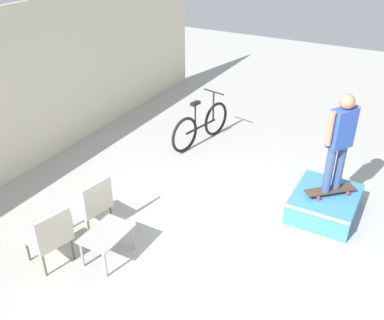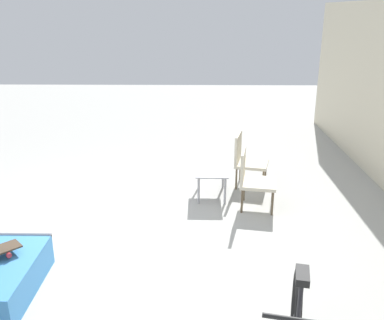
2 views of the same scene
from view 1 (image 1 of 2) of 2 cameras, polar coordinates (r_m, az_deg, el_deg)
name	(u,v)px [view 1 (image 1 of 2)]	position (r m, az deg, el deg)	size (l,w,h in m)	color
ground_plane	(229,240)	(6.57, 4.95, -10.62)	(24.00, 24.00, 0.00)	#A8A8A3
house_wall_back	(12,96)	(8.19, -22.82, 7.84)	(12.00, 0.06, 3.00)	beige
skate_ramp_box	(325,204)	(7.31, 17.25, -5.57)	(1.23, 0.98, 0.39)	#3D84C6
skateboard_on_ramp	(330,190)	(7.18, 17.93, -3.82)	(0.72, 0.74, 0.07)	#473828
person_skater	(340,137)	(6.72, 19.18, 2.96)	(0.49, 0.37, 1.61)	#384C7A
coffee_table	(107,236)	(6.13, -11.28, -9.96)	(0.72, 0.50, 0.45)	#9E9EA3
patio_chair_left	(50,236)	(6.18, -18.37, -9.54)	(0.63, 0.63, 0.90)	brown
patio_chair_right	(93,203)	(6.64, -13.11, -5.61)	(0.60, 0.60, 0.90)	brown
bicycle	(201,126)	(9.04, 1.21, 4.60)	(1.76, 0.55, 1.05)	black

